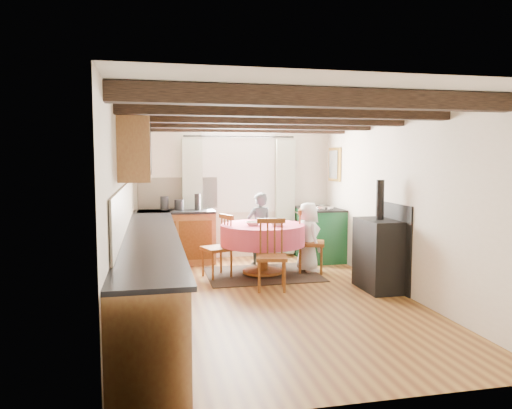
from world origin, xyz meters
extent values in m
cube|color=olive|center=(0.00, 0.00, 0.00)|extent=(3.60, 5.50, 0.00)
cube|color=white|center=(0.00, 0.00, 2.40)|extent=(3.60, 5.50, 0.00)
cube|color=silver|center=(0.00, 2.75, 1.20)|extent=(3.60, 0.00, 2.40)
cube|color=silver|center=(0.00, -2.75, 1.20)|extent=(3.60, 0.00, 2.40)
cube|color=silver|center=(-1.80, 0.00, 1.20)|extent=(0.00, 5.50, 2.40)
cube|color=silver|center=(1.80, 0.00, 1.20)|extent=(0.00, 5.50, 2.40)
cube|color=#3C2A1E|center=(0.00, -2.00, 2.31)|extent=(3.60, 0.16, 0.16)
cube|color=#3C2A1E|center=(0.00, -1.00, 2.31)|extent=(3.60, 0.16, 0.16)
cube|color=#3C2A1E|center=(0.00, 0.00, 2.31)|extent=(3.60, 0.16, 0.16)
cube|color=#3C2A1E|center=(0.00, 1.00, 2.31)|extent=(3.60, 0.16, 0.16)
cube|color=#3C2A1E|center=(0.00, 2.00, 2.31)|extent=(3.60, 0.16, 0.16)
cube|color=beige|center=(-1.78, 0.30, 1.20)|extent=(0.02, 4.50, 0.55)
cube|color=beige|center=(-1.00, 2.73, 1.20)|extent=(1.40, 0.02, 0.55)
cube|color=olive|center=(-1.50, 0.00, 0.44)|extent=(0.60, 5.30, 0.88)
cube|color=olive|center=(-1.05, 2.45, 0.44)|extent=(1.30, 0.60, 0.88)
cube|color=black|center=(-1.48, 0.00, 0.90)|extent=(0.64, 5.30, 0.04)
cube|color=black|center=(-1.05, 2.43, 0.90)|extent=(1.30, 0.64, 0.04)
cube|color=olive|center=(-1.63, 1.20, 1.95)|extent=(0.34, 1.80, 0.90)
cube|color=olive|center=(-1.63, -0.30, 1.90)|extent=(0.34, 0.90, 0.70)
cube|color=white|center=(0.10, 2.73, 1.60)|extent=(1.34, 0.03, 1.54)
cube|color=white|center=(0.10, 2.74, 1.60)|extent=(1.20, 0.01, 1.40)
cube|color=#B2C6A2|center=(-0.75, 2.65, 1.10)|extent=(0.35, 0.10, 2.10)
cube|color=#B2C6A2|center=(0.95, 2.65, 1.10)|extent=(0.35, 0.10, 2.10)
cylinder|color=black|center=(0.10, 2.65, 2.20)|extent=(2.00, 0.03, 0.03)
cube|color=gold|center=(1.77, 2.30, 1.70)|extent=(0.04, 0.50, 0.60)
cylinder|color=silver|center=(1.05, 2.72, 1.70)|extent=(0.30, 0.02, 0.30)
cube|color=black|center=(0.21, 1.31, 0.01)|extent=(1.73, 1.34, 0.01)
imported|color=#364045|center=(0.33, 2.04, 0.62)|extent=(0.51, 0.39, 1.23)
imported|color=white|center=(0.98, 1.37, 0.56)|extent=(0.43, 0.59, 1.11)
imported|color=silver|center=(0.04, 1.22, 0.82)|extent=(0.28, 0.28, 0.06)
imported|color=silver|center=(0.39, 1.09, 0.82)|extent=(0.28, 0.28, 0.06)
imported|color=silver|center=(0.21, 1.38, 0.83)|extent=(0.12, 0.12, 0.09)
cylinder|color=#262628|center=(-1.24, 2.51, 1.04)|extent=(0.14, 0.14, 0.24)
cylinder|color=#262628|center=(-1.00, 2.47, 1.01)|extent=(0.16, 0.16, 0.18)
cylinder|color=#262628|center=(-0.69, 2.38, 1.06)|extent=(0.10, 0.10, 0.28)
camera|label=1|loc=(-1.45, -5.93, 1.79)|focal=33.99mm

